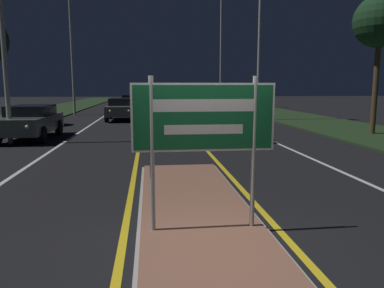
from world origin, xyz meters
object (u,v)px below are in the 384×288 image
object	(u,v)px
highway_sign	(204,124)
streetlight_right_near	(260,6)
car_approaching_0	(30,121)
car_receding_2	(218,102)
streetlight_right_far	(221,36)
streetlight_left_far	(71,24)
car_receding_1	(237,108)
car_receding_3	(205,99)
car_receding_0	(229,121)
car_approaching_2	(132,103)
car_approaching_1	(122,108)

from	to	relation	value
highway_sign	streetlight_right_near	xyz separation A→B (m)	(6.18, 18.28, 5.51)
car_approaching_0	car_receding_2	bearing A→B (deg)	58.37
streetlight_right_far	streetlight_left_far	bearing A→B (deg)	-147.47
car_receding_1	car_receding_3	xyz separation A→B (m)	(0.58, 19.49, 0.02)
car_receding_0	car_receding_3	bearing A→B (deg)	83.51
streetlight_right_far	car_approaching_2	world-z (taller)	streetlight_right_far
streetlight_left_far	car_approaching_1	xyz separation A→B (m)	(4.01, -4.96, -6.11)
car_approaching_0	car_receding_1	bearing A→B (deg)	41.52
car_approaching_1	car_approaching_2	world-z (taller)	car_approaching_2
streetlight_right_near	car_receding_2	distance (m)	13.21
streetlight_right_far	car_approaching_1	bearing A→B (deg)	-124.41
streetlight_right_near	car_approaching_0	bearing A→B (deg)	-149.29
car_receding_2	car_approaching_1	distance (m)	12.96
car_receding_1	car_approaching_2	size ratio (longest dim) A/B	1.08
car_receding_2	highway_sign	bearing A→B (deg)	-100.78
car_receding_1	car_approaching_2	bearing A→B (deg)	136.76
car_approaching_1	streetlight_left_far	bearing A→B (deg)	128.96
car_receding_2	car_approaching_0	bearing A→B (deg)	-121.63
streetlight_left_far	streetlight_right_near	world-z (taller)	streetlight_left_far
car_approaching_1	car_receding_1	bearing A→B (deg)	9.43
car_receding_0	car_approaching_0	distance (m)	8.51
streetlight_left_far	car_approaching_2	world-z (taller)	streetlight_left_far
highway_sign	streetlight_left_far	world-z (taller)	streetlight_left_far
car_approaching_1	car_approaching_0	bearing A→B (deg)	-110.43
highway_sign	car_receding_1	bearing A→B (deg)	75.43
streetlight_left_far	car_receding_2	distance (m)	14.61
streetlight_right_far	car_receding_1	size ratio (longest dim) A/B	2.43
streetlight_right_near	car_approaching_1	size ratio (longest dim) A/B	2.47
car_receding_2	streetlight_left_far	bearing A→B (deg)	-157.74
car_receding_2	streetlight_right_near	bearing A→B (deg)	-87.55
highway_sign	streetlight_left_far	size ratio (longest dim) A/B	0.21
car_receding_0	car_approaching_1	distance (m)	10.56
highway_sign	car_approaching_2	size ratio (longest dim) A/B	0.52
streetlight_right_near	car_receding_3	world-z (taller)	streetlight_right_near
car_approaching_2	highway_sign	bearing A→B (deg)	-85.36
car_receding_2	streetlight_right_far	bearing A→B (deg)	75.25
streetlight_right_near	car_approaching_1	distance (m)	10.97
car_receding_3	streetlight_left_far	bearing A→B (deg)	-128.64
highway_sign	streetlight_left_far	bearing A→B (deg)	104.90
highway_sign	streetlight_right_far	bearing A→B (deg)	78.81
streetlight_left_far	car_approaching_1	world-z (taller)	streetlight_left_far
car_approaching_0	car_approaching_1	bearing A→B (deg)	69.57
streetlight_right_far	car_approaching_1	size ratio (longest dim) A/B	2.64
streetlight_right_near	car_approaching_2	size ratio (longest dim) A/B	2.46
car_receding_1	car_approaching_0	xyz separation A→B (m)	(-11.32, -10.02, 0.05)
streetlight_right_near	streetlight_right_far	world-z (taller)	streetlight_right_far
car_receding_0	car_approaching_0	size ratio (longest dim) A/B	0.97
highway_sign	car_approaching_2	distance (m)	28.65
highway_sign	streetlight_right_near	bearing A→B (deg)	71.33
streetlight_right_far	car_receding_1	bearing A→B (deg)	-95.06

